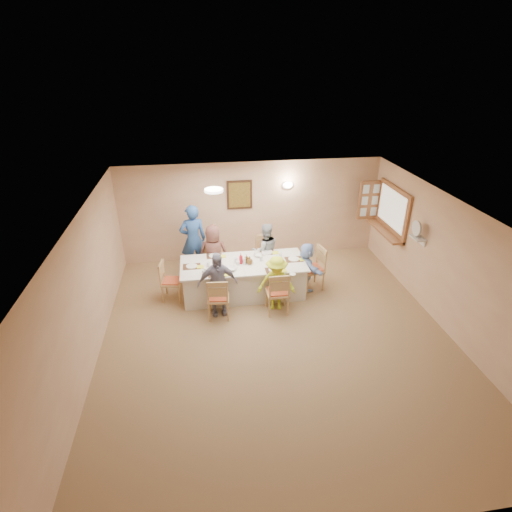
{
  "coord_description": "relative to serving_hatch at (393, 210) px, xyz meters",
  "views": [
    {
      "loc": [
        -1.29,
        -5.88,
        4.81
      ],
      "look_at": [
        -0.2,
        1.4,
        1.05
      ],
      "focal_mm": 28.0,
      "sensor_mm": 36.0,
      "label": 1
    }
  ],
  "objects": [
    {
      "name": "placemat_re",
      "position": [
        -2.53,
        -0.73,
        -0.74
      ],
      "size": [
        0.37,
        0.28,
        0.01
      ],
      "primitive_type": "cube",
      "color": "#472B19",
      "rests_on": "dining_table"
    },
    {
      "name": "wall_picture",
      "position": [
        -3.51,
        1.06,
        0.2
      ],
      "size": [
        0.62,
        0.05,
        0.72
      ],
      "color": "black",
      "rests_on": "room_walls"
    },
    {
      "name": "chair_front_right",
      "position": [
        -3.05,
        -1.53,
        -1.02
      ],
      "size": [
        0.47,
        0.47,
        0.96
      ],
      "primitive_type": null,
      "rotation": [
        0.0,
        0.0,
        3.13
      ],
      "color": "tan",
      "rests_on": "ground"
    },
    {
      "name": "plate_re",
      "position": [
        -2.53,
        -0.73,
        -0.73
      ],
      "size": [
        0.24,
        0.24,
        0.02
      ],
      "primitive_type": "cylinder",
      "color": "white",
      "rests_on": "dining_table"
    },
    {
      "name": "placemat_br",
      "position": [
        -3.05,
        -0.31,
        -0.74
      ],
      "size": [
        0.33,
        0.24,
        0.01
      ],
      "primitive_type": "cube",
      "color": "#472B19",
      "rests_on": "dining_table"
    },
    {
      "name": "plate_br",
      "position": [
        -3.05,
        -0.31,
        -0.73
      ],
      "size": [
        0.25,
        0.25,
        0.02
      ],
      "primitive_type": "cylinder",
      "color": "white",
      "rests_on": "dining_table"
    },
    {
      "name": "room_walls",
      "position": [
        -3.21,
        -2.4,
        0.01
      ],
      "size": [
        7.0,
        7.0,
        7.0
      ],
      "color": "tan",
      "rests_on": "ground"
    },
    {
      "name": "placemat_bl",
      "position": [
        -4.25,
        -0.31,
        -0.74
      ],
      "size": [
        0.34,
        0.25,
        0.01
      ],
      "primitive_type": "cube",
      "color": "#472B19",
      "rests_on": "dining_table"
    },
    {
      "name": "napkin_re",
      "position": [
        -2.35,
        -0.78,
        -0.73
      ],
      "size": [
        0.13,
        0.13,
        0.01
      ],
      "primitive_type": "cube",
      "color": "#F3F934",
      "rests_on": "dining_table"
    },
    {
      "name": "plate_fr",
      "position": [
        -3.05,
        -1.15,
        -0.73
      ],
      "size": [
        0.23,
        0.23,
        0.01
      ],
      "primitive_type": "cylinder",
      "color": "white",
      "rests_on": "dining_table"
    },
    {
      "name": "condiment_ketchup",
      "position": [
        -3.7,
        -0.74,
        -0.62
      ],
      "size": [
        0.09,
        0.09,
        0.23
      ],
      "primitive_type": "imported",
      "rotation": [
        0.0,
        0.0,
        -0.02
      ],
      "color": "#B60F21",
      "rests_on": "dining_table"
    },
    {
      "name": "napkin_fl",
      "position": [
        -4.07,
        -1.2,
        -0.73
      ],
      "size": [
        0.13,
        0.13,
        0.01
      ],
      "primitive_type": "cube",
      "color": "#F3F934",
      "rests_on": "dining_table"
    },
    {
      "name": "desk_fan",
      "position": [
        -0.11,
        -1.35,
        0.05
      ],
      "size": [
        0.3,
        0.3,
        0.28
      ],
      "primitive_type": null,
      "color": "#A5A5A8",
      "rests_on": "fan_shelf"
    },
    {
      "name": "serving_hatch",
      "position": [
        0.0,
        0.0,
        0.0
      ],
      "size": [
        0.06,
        1.5,
        1.15
      ],
      "primitive_type": "cube",
      "color": "#9C6238",
      "rests_on": "room_walls"
    },
    {
      "name": "chair_right_end",
      "position": [
        -2.1,
        -0.73,
        -1.0
      ],
      "size": [
        0.56,
        0.56,
        1.0
      ],
      "primitive_type": null,
      "rotation": [
        0.0,
        0.0,
        -1.38
      ],
      "color": "tan",
      "rests_on": "ground"
    },
    {
      "name": "teacup_a",
      "position": [
        -4.49,
        -1.08,
        -0.7
      ],
      "size": [
        0.18,
        0.18,
        0.09
      ],
      "primitive_type": "imported",
      "rotation": [
        0.0,
        0.0,
        0.36
      ],
      "color": "white",
      "rests_on": "dining_table"
    },
    {
      "name": "chair_back_left",
      "position": [
        -4.25,
        0.07,
        -1.05
      ],
      "size": [
        0.49,
        0.49,
        0.89
      ],
      "primitive_type": null,
      "rotation": [
        0.0,
        0.0,
        0.15
      ],
      "color": "tan",
      "rests_on": "ground"
    },
    {
      "name": "placemat_fl",
      "position": [
        -4.25,
        -1.15,
        -0.74
      ],
      "size": [
        0.34,
        0.26,
        0.01
      ],
      "primitive_type": "cube",
      "color": "#472B19",
      "rests_on": "dining_table"
    },
    {
      "name": "diner_right_end",
      "position": [
        -2.23,
        -0.73,
        -0.94
      ],
      "size": [
        1.16,
        0.71,
        1.12
      ],
      "primitive_type": "imported",
      "rotation": [
        0.0,
        0.0,
        1.76
      ],
      "color": "#9FC3FD",
      "rests_on": "ground"
    },
    {
      "name": "teacup_b",
      "position": [
        -3.23,
        -0.24,
        -0.7
      ],
      "size": [
        0.09,
        0.09,
        0.07
      ],
      "primitive_type": "imported",
      "rotation": [
        0.0,
        0.0,
        0.06
      ],
      "color": "white",
      "rests_on": "dining_table"
    },
    {
      "name": "plate_bl",
      "position": [
        -4.25,
        -0.31,
        -0.73
      ],
      "size": [
        0.24,
        0.24,
        0.01
      ],
      "primitive_type": "cylinder",
      "color": "white",
      "rests_on": "dining_table"
    },
    {
      "name": "plate_fl",
      "position": [
        -4.25,
        -1.15,
        -0.73
      ],
      "size": [
        0.24,
        0.24,
        0.02
      ],
      "primitive_type": "cylinder",
      "color": "white",
      "rests_on": "dining_table"
    },
    {
      "name": "drinking_glass",
      "position": [
        -3.8,
        -0.68,
        -0.68
      ],
      "size": [
        0.07,
        0.07,
        0.1
      ],
      "primitive_type": "cylinder",
      "color": "silver",
      "rests_on": "dining_table"
    },
    {
      "name": "diner_front_right",
      "position": [
        -3.05,
        -1.41,
        -0.9
      ],
      "size": [
        0.92,
        0.69,
        1.2
      ],
      "primitive_type": "imported",
      "rotation": [
        0.0,
        0.0,
        -0.16
      ],
      "color": "#CDE42B",
      "rests_on": "ground"
    },
    {
      "name": "condiment_malt",
      "position": [
        -3.52,
        -0.78,
        -0.65
      ],
      "size": [
        0.18,
        0.18,
        0.17
      ],
      "primitive_type": "imported",
      "rotation": [
        0.0,
        0.0,
        -0.19
      ],
      "color": "brown",
      "rests_on": "dining_table"
    },
    {
      "name": "chair_left_end",
      "position": [
        -5.2,
        -0.73,
        -1.05
      ],
      "size": [
        0.5,
        0.5,
        0.9
      ],
      "primitive_type": null,
      "rotation": [
        0.0,
        0.0,
        1.4
      ],
      "color": "tan",
      "rests_on": "ground"
    },
    {
      "name": "diner_back_left",
      "position": [
        -4.25,
        -0.05,
        -0.81
      ],
      "size": [
        0.78,
        0.6,
        1.39
      ],
      "primitive_type": "imported",
      "rotation": [
        0.0,
        0.0,
        3.02
      ],
      "color": "brown",
      "rests_on": "ground"
    },
    {
      "name": "caregiver",
      "position": [
        -4.7,
        0.42,
        -0.64
      ],
      "size": [
        0.76,
        0.62,
        1.72
      ],
      "primitive_type": "imported",
      "rotation": [
        0.0,
        0.0,
        3.31
      ],
      "color": "#2C57A0",
      "rests_on": "ground"
    },
    {
      "name": "napkin_le",
      "position": [
        -4.57,
        -0.78,
        -0.73
      ],
      "size": [
        0.14,
        0.14,
        0.01
      ],
      "primitive_type": "cube",
      "color": "#F3F934",
      "rests_on": "dining_table"
    },
    {
      "name": "diner_front_left",
      "position": [
        -4.25,
        -1.41,
        -0.81
      ],
      "size": [
        0.85,
        0.44,
        1.38
      ],
      "primitive_type": "imported",
      "rotation": [
        0.0,
        0.0,
        0.07
      ],
      "color": "gray",
      "rests_on": "ground"
    },
    {
      "name": "chair_front_left",
      "position": [
        -4.25,
        -1.53,
        -1.03
      ],
      "size": [
        0.49,
        0.49,
        0.93
      ],
      "primitive_type": null,
      "rotation": [
        0.0,
        0.0,
        3.04
      ],
      "color": "tan",
      "rests_on": "ground"
    },
    {
      "name": "wall_sconce",
      "position": [
        -2.31,
        1.04,
        0.4
      ],
      "size": [
        0.26,
        0.09,
        0.18
      ],
      "primitive_type": "ellipsoid",
      "color": "white",
      "rests_on": "room_walls"
    },
    {
      "name": "placemat_fr",
      "position": [
        -3.05,
        -1.15,
        -0.74
      ],
      "size": [
        0.36,
        0.27,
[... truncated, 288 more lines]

